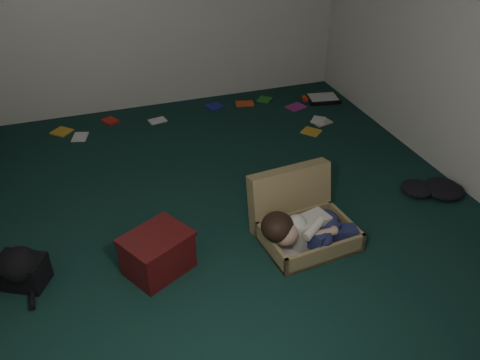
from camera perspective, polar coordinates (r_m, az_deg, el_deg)
floor at (r=4.32m, az=-0.65°, el=-2.87°), size 4.50×4.50×0.00m
wall_front at (r=1.97m, az=20.65°, el=-8.27°), size 4.50×0.00×4.50m
wall_right at (r=4.71m, az=23.88°, el=15.15°), size 0.00×4.50×4.50m
suitcase at (r=3.95m, az=6.83°, el=-4.37°), size 0.74×0.72×0.50m
person at (r=3.79m, az=7.57°, el=-5.46°), size 0.75×0.36×0.31m
maroon_bin at (r=3.65m, az=-9.24°, el=-8.10°), size 0.56×0.53×0.31m
backpack at (r=3.84m, az=-23.30°, el=-9.30°), size 0.50×0.47×0.24m
clothing_pile at (r=4.78m, az=20.43°, el=-0.38°), size 0.44×0.37×0.13m
paper_tray at (r=6.27m, az=9.29°, el=9.01°), size 0.41×0.33×0.05m
book_scatter at (r=5.81m, az=-2.48°, el=7.23°), size 3.08×1.17×0.02m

